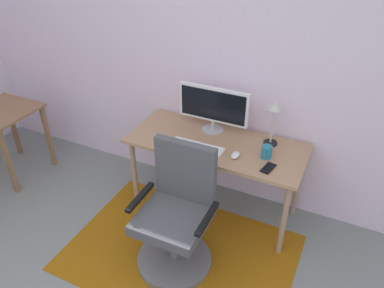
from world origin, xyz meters
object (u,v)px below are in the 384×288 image
desk (216,150)px  cell_phone (268,168)px  office_chair (177,221)px  desk_lamp (274,115)px  coffee_cup (267,152)px  keyboard (197,147)px  side_table (5,122)px  computer_mouse (235,155)px  monitor (213,106)px

desk → cell_phone: cell_phone is taller
cell_phone → office_chair: (-0.52, -0.47, -0.33)m
desk_lamp → coffee_cup: bearing=-83.6°
keyboard → cell_phone: size_ratio=3.07×
cell_phone → side_table: 2.53m
desk → computer_mouse: (0.21, -0.13, 0.09)m
keyboard → desk_lamp: bearing=31.4°
desk → office_chair: 0.69m
cell_phone → computer_mouse: bearing=-176.7°
coffee_cup → desk_lamp: bearing=96.4°
monitor → computer_mouse: bearing=-43.4°
computer_mouse → coffee_cup: coffee_cup is taller
desk → desk_lamp: bearing=22.6°
monitor → office_chair: size_ratio=0.62×
desk_lamp → side_table: 2.53m
keyboard → cell_phone: keyboard is taller
cell_phone → office_chair: office_chair is taller
desk → coffee_cup: size_ratio=14.59×
desk → computer_mouse: size_ratio=13.85×
keyboard → office_chair: (0.07, -0.49, -0.34)m
office_chair → computer_mouse: bearing=63.0°
monitor → computer_mouse: 0.48m
computer_mouse → side_table: 2.27m
keyboard → desk_lamp: desk_lamp is taller
monitor → computer_mouse: size_ratio=5.76×
monitor → computer_mouse: (0.31, -0.30, -0.21)m
desk → desk_lamp: size_ratio=3.87×
desk → monitor: 0.36m
desk → office_chair: (-0.04, -0.64, -0.25)m
computer_mouse → desk_lamp: desk_lamp is taller
office_chair → side_table: 2.04m
monitor → office_chair: 0.98m
keyboard → computer_mouse: size_ratio=4.13×
computer_mouse → desk: bearing=147.9°
coffee_cup → office_chair: bearing=-127.4°
computer_mouse → desk_lamp: bearing=57.5°
desk_lamp → cell_phone: bearing=-76.7°
desk → computer_mouse: 0.26m
cell_phone → office_chair: size_ratio=0.14×
desk → monitor: monitor is taller
computer_mouse → coffee_cup: 0.23m
monitor → desk_lamp: 0.50m
coffee_cup → desk: bearing=175.1°
coffee_cup → side_table: (-2.47, -0.31, -0.19)m
office_chair → keyboard: bearing=97.1°
desk_lamp → side_table: desk_lamp is taller
monitor → side_table: 2.04m
computer_mouse → cell_phone: 0.27m
cell_phone → desk_lamp: size_ratio=0.38×
desk → computer_mouse: computer_mouse is taller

